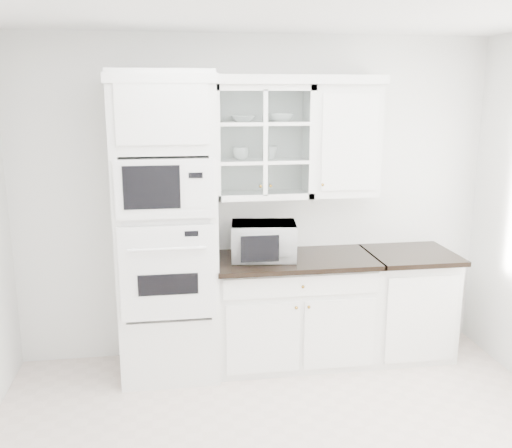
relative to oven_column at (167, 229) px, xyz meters
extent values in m
cube|color=white|center=(0.75, 0.32, 0.15)|extent=(4.00, 0.02, 2.70)
cube|color=white|center=(0.75, -1.42, 1.49)|extent=(4.00, 3.50, 0.02)
cube|color=white|center=(0.00, 0.01, 0.00)|extent=(0.76, 0.65, 2.40)
cube|color=white|center=(0.00, -0.33, -0.26)|extent=(0.70, 0.03, 0.72)
cube|color=black|center=(0.00, -0.35, -0.34)|extent=(0.44, 0.01, 0.16)
cube|color=white|center=(0.00, -0.33, 0.37)|extent=(0.70, 0.03, 0.43)
cube|color=black|center=(-0.09, -0.35, 0.39)|extent=(0.40, 0.01, 0.31)
cube|color=white|center=(1.03, 0.03, -0.76)|extent=(1.30, 0.60, 0.88)
cube|color=black|center=(1.03, 0.00, -0.30)|extent=(1.32, 0.67, 0.04)
cube|color=white|center=(2.03, 0.03, -0.76)|extent=(0.70, 0.60, 0.88)
cube|color=black|center=(2.03, 0.00, -0.30)|extent=(0.72, 0.67, 0.04)
cube|color=white|center=(0.78, 0.17, 0.65)|extent=(0.80, 0.33, 0.90)
cube|color=white|center=(0.78, 0.17, 0.50)|extent=(0.74, 0.29, 0.02)
cube|color=white|center=(0.78, 0.17, 0.80)|extent=(0.74, 0.29, 0.02)
cube|color=white|center=(1.46, 0.17, 0.65)|extent=(0.55, 0.33, 0.90)
cube|color=white|center=(0.68, 0.14, 1.14)|extent=(2.14, 0.38, 0.07)
imported|color=white|center=(0.77, 0.03, -0.13)|extent=(0.57, 0.49, 0.30)
imported|color=white|center=(0.63, 0.17, 0.83)|extent=(0.21, 0.21, 0.05)
imported|color=white|center=(0.93, 0.16, 0.84)|extent=(0.25, 0.25, 0.06)
imported|color=white|center=(0.61, 0.17, 0.56)|extent=(0.15, 0.15, 0.10)
imported|color=white|center=(0.85, 0.19, 0.56)|extent=(0.14, 0.14, 0.11)
camera|label=1|loc=(0.04, -4.37, 1.04)|focal=40.00mm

